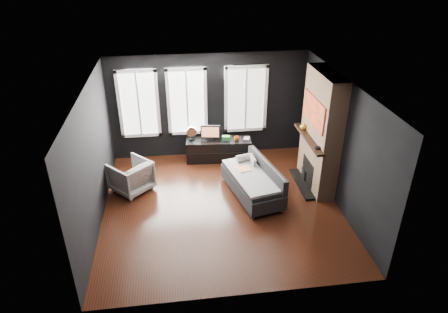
{
  "coord_description": "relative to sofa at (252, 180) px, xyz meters",
  "views": [
    {
      "loc": [
        -0.88,
        -7.05,
        5.05
      ],
      "look_at": [
        0.1,
        0.3,
        1.05
      ],
      "focal_mm": 32.0,
      "sensor_mm": 36.0,
      "label": 1
    }
  ],
  "objects": [
    {
      "name": "fireplace",
      "position": [
        1.56,
        0.26,
        0.96
      ],
      "size": [
        0.7,
        1.62,
        2.7
      ],
      "primitive_type": null,
      "color": "#93724C",
      "rests_on": "floor"
    },
    {
      "name": "armchair",
      "position": [
        -2.69,
        0.56,
        0.01
      ],
      "size": [
        1.07,
        1.07,
        0.81
      ],
      "primitive_type": "imported",
      "rotation": [
        0.0,
        0.0,
        -2.39
      ],
      "color": "silver",
      "rests_on": "floor"
    },
    {
      "name": "mantel_vase",
      "position": [
        1.31,
        0.71,
        0.92
      ],
      "size": [
        0.19,
        0.2,
        0.17
      ],
      "primitive_type": "imported",
      "rotation": [
        0.0,
        0.0,
        0.15
      ],
      "color": "gold",
      "rests_on": "fireplace"
    },
    {
      "name": "sofa",
      "position": [
        0.0,
        0.0,
        0.0
      ],
      "size": [
        1.29,
        1.97,
        0.78
      ],
      "primitive_type": null,
      "rotation": [
        0.0,
        0.0,
        0.23
      ],
      "color": "#272729",
      "rests_on": "floor"
    },
    {
      "name": "wall_left",
      "position": [
        -3.24,
        -0.34,
        0.96
      ],
      "size": [
        0.02,
        5.0,
        2.7
      ],
      "primitive_type": "cube",
      "color": "black",
      "rests_on": "ground"
    },
    {
      "name": "wall_right",
      "position": [
        1.76,
        -0.34,
        0.96
      ],
      "size": [
        0.02,
        5.0,
        2.7
      ],
      "primitive_type": "cube",
      "color": "black",
      "rests_on": "ground"
    },
    {
      "name": "storage_box",
      "position": [
        -0.35,
        1.71,
        0.24
      ],
      "size": [
        0.22,
        0.16,
        0.11
      ],
      "primitive_type": "cube",
      "rotation": [
        0.0,
        0.0,
        -0.12
      ],
      "color": "#296B35",
      "rests_on": "media_console"
    },
    {
      "name": "desk_fan",
      "position": [
        -1.22,
        1.83,
        0.37
      ],
      "size": [
        0.27,
        0.27,
        0.38
      ],
      "primitive_type": null,
      "rotation": [
        0.0,
        0.0,
        -0.02
      ],
      "color": "#A6A6A6",
      "rests_on": "media_console"
    },
    {
      "name": "mantel_clock",
      "position": [
        1.31,
        -0.29,
        0.86
      ],
      "size": [
        0.14,
        0.14,
        0.04
      ],
      "primitive_type": "cylinder",
      "rotation": [
        0.0,
        0.0,
        -0.15
      ],
      "color": "black",
      "rests_on": "fireplace"
    },
    {
      "name": "floor",
      "position": [
        -0.74,
        -0.34,
        -0.39
      ],
      "size": [
        5.0,
        5.0,
        0.0
      ],
      "primitive_type": "plane",
      "color": "black",
      "rests_on": "ground"
    },
    {
      "name": "stripe_pillow",
      "position": [
        0.1,
        0.45,
        0.17
      ],
      "size": [
        0.1,
        0.3,
        0.3
      ],
      "primitive_type": "cube",
      "rotation": [
        0.0,
        0.0,
        0.1
      ],
      "color": "gray",
      "rests_on": "sofa"
    },
    {
      "name": "media_console",
      "position": [
        -0.54,
        1.76,
        -0.11
      ],
      "size": [
        1.7,
        0.66,
        0.57
      ],
      "primitive_type": null,
      "rotation": [
        0.0,
        0.0,
        -0.09
      ],
      "color": "black",
      "rests_on": "floor"
    },
    {
      "name": "wall_back",
      "position": [
        -0.74,
        2.16,
        0.96
      ],
      "size": [
        5.0,
        0.02,
        2.7
      ],
      "primitive_type": "cube",
      "color": "black",
      "rests_on": "ground"
    },
    {
      "name": "monitor",
      "position": [
        -0.75,
        1.79,
        0.41
      ],
      "size": [
        0.52,
        0.18,
        0.45
      ],
      "primitive_type": null,
      "rotation": [
        0.0,
        0.0,
        -0.15
      ],
      "color": "black",
      "rests_on": "media_console"
    },
    {
      "name": "windows",
      "position": [
        -1.19,
        2.12,
        1.99
      ],
      "size": [
        4.0,
        0.16,
        1.76
      ],
      "primitive_type": null,
      "color": "white",
      "rests_on": "wall_back"
    },
    {
      "name": "book",
      "position": [
        0.12,
        1.75,
        0.28
      ],
      "size": [
        0.14,
        0.06,
        0.2
      ],
      "primitive_type": "imported",
      "rotation": [
        0.0,
        0.0,
        -0.28
      ],
      "color": "#AAA486",
      "rests_on": "media_console"
    },
    {
      "name": "mug",
      "position": [
        -0.08,
        1.68,
        0.24
      ],
      "size": [
        0.16,
        0.14,
        0.13
      ],
      "primitive_type": "imported",
      "rotation": [
        0.0,
        0.0,
        -0.41
      ],
      "color": "#D15807",
      "rests_on": "media_console"
    },
    {
      "name": "ceiling",
      "position": [
        -0.74,
        -0.34,
        2.31
      ],
      "size": [
        5.0,
        5.0,
        0.0
      ],
      "primitive_type": "plane",
      "color": "white",
      "rests_on": "ground"
    }
  ]
}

